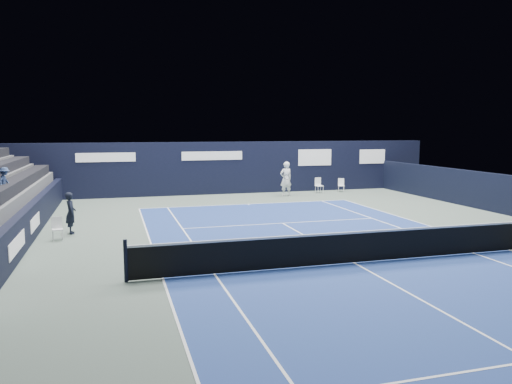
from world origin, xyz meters
TOP-DOWN VIEW (x-y plane):
  - ground at (0.00, 2.00)m, footprint 48.00×48.00m
  - court_surface at (0.00, 0.00)m, footprint 10.97×23.77m
  - enclosure_wall_right at (10.50, 6.00)m, footprint 0.30×22.00m
  - folding_chair_back_a at (5.35, 15.24)m, footprint 0.45×0.48m
  - folding_chair_back_b at (6.90, 15.27)m, footprint 0.47×0.46m
  - line_judge_chair at (-8.59, 5.69)m, footprint 0.41×0.40m
  - line_judge at (-8.19, 6.66)m, footprint 0.45×0.61m
  - court_markings at (0.00, 0.00)m, footprint 11.03×23.83m
  - tennis_net at (0.00, 0.00)m, footprint 12.90×0.10m
  - back_sponsor_wall at (0.01, 16.50)m, footprint 26.00×0.63m
  - side_barrier_left at (-9.50, 5.97)m, footprint 0.33×22.00m
  - tennis_player at (2.94, 14.34)m, footprint 0.80×0.91m

SIDE VIEW (x-z plane):
  - ground at x=0.00m, z-range 0.00..0.00m
  - court_surface at x=0.00m, z-range 0.00..0.01m
  - court_markings at x=0.00m, z-range 0.01..0.01m
  - line_judge_chair at x=-8.59m, z-range 0.06..0.87m
  - folding_chair_back_b at x=6.90m, z-range 0.06..0.89m
  - tennis_net at x=0.00m, z-range -0.04..1.06m
  - side_barrier_left at x=-9.50m, z-range 0.00..1.20m
  - folding_chair_back_a at x=5.35m, z-range 0.15..1.08m
  - line_judge at x=-8.19m, z-range 0.00..1.55m
  - enclosure_wall_right at x=10.50m, z-range 0.00..1.80m
  - tennis_player at x=2.94m, z-range 0.00..2.00m
  - back_sponsor_wall at x=0.01m, z-range 0.00..3.10m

